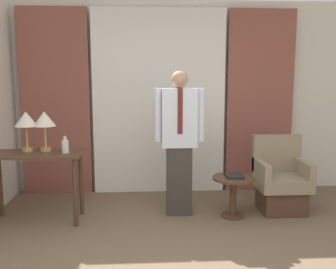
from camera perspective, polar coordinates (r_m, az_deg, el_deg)
name	(u,v)px	position (r m, az deg, el deg)	size (l,w,h in m)	color
wall_back	(159,98)	(5.41, -1.42, 5.64)	(10.00, 0.06, 2.70)	silver
curtain_sheer_center	(159,102)	(5.29, -1.37, 4.92)	(1.85, 0.06, 2.58)	white
curtain_drape_left	(55,103)	(5.43, -16.80, 4.65)	(0.95, 0.06, 2.58)	brown
curtain_drape_right	(260,102)	(5.53, 13.79, 4.84)	(0.95, 0.06, 2.58)	brown
desk	(35,165)	(4.50, -19.61, -4.46)	(1.07, 0.49, 0.80)	#4C3323
table_lamp_left	(26,121)	(4.54, -20.83, 1.98)	(0.25, 0.25, 0.46)	tan
table_lamp_right	(44,121)	(4.48, -18.31, 2.03)	(0.25, 0.25, 0.46)	tan
bottle_near_edge	(65,146)	(4.34, -15.40, -1.69)	(0.08, 0.08, 0.19)	silver
person	(179,137)	(4.40, 1.72, -0.45)	(0.59, 0.20, 1.71)	#38332D
armchair	(281,183)	(4.85, 16.79, -7.12)	(0.60, 0.55, 0.92)	#4C3323
side_table	(233,190)	(4.51, 9.90, -8.29)	(0.49, 0.49, 0.48)	#4C3323
book	(234,176)	(4.47, 10.05, -6.21)	(0.19, 0.25, 0.03)	black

